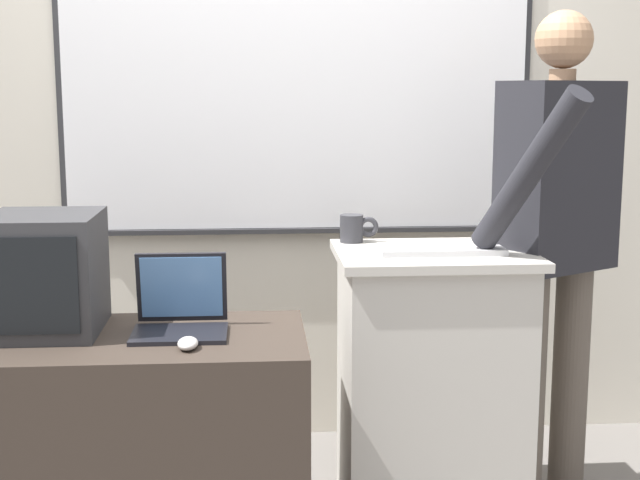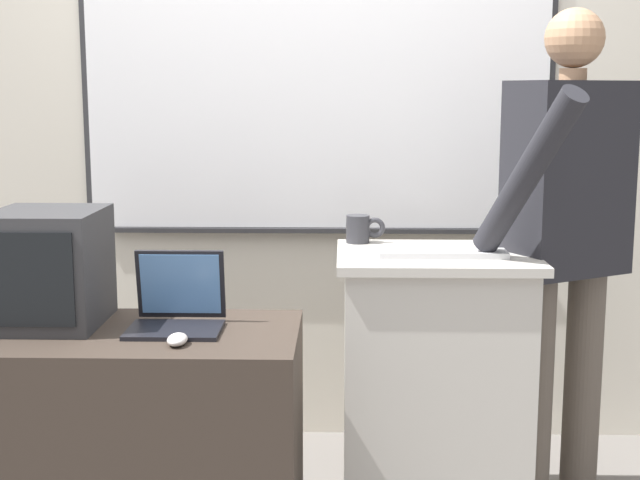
% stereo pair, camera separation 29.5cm
% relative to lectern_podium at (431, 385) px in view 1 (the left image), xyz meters
% --- Properties ---
extents(back_wall, '(6.40, 0.17, 2.68)m').
position_rel_lectern_podium_xyz_m(back_wall, '(-0.48, 0.85, 0.87)').
color(back_wall, beige).
rests_on(back_wall, ground_plane).
extents(lectern_podium, '(0.66, 0.53, 0.95)m').
position_rel_lectern_podium_xyz_m(lectern_podium, '(0.00, 0.00, 0.00)').
color(lectern_podium, '#BCB7AD').
rests_on(lectern_podium, ground_plane).
extents(side_desk, '(1.01, 0.58, 0.73)m').
position_rel_lectern_podium_xyz_m(side_desk, '(-0.95, -0.23, -0.11)').
color(side_desk, '#382D26').
rests_on(side_desk, ground_plane).
extents(person_presenter, '(0.59, 0.72, 1.75)m').
position_rel_lectern_podium_xyz_m(person_presenter, '(0.44, 0.07, 0.54)').
color(person_presenter, brown).
rests_on(person_presenter, ground_plane).
extents(laptop, '(0.29, 0.26, 0.24)m').
position_rel_lectern_podium_xyz_m(laptop, '(-0.84, -0.17, 0.33)').
color(laptop, black).
rests_on(laptop, side_desk).
extents(wireless_keyboard, '(0.42, 0.11, 0.02)m').
position_rel_lectern_podium_xyz_m(wireless_keyboard, '(0.01, -0.07, 0.48)').
color(wireless_keyboard, silver).
rests_on(wireless_keyboard, lectern_podium).
extents(computer_mouse_by_laptop, '(0.06, 0.10, 0.03)m').
position_rel_lectern_podium_xyz_m(computer_mouse_by_laptop, '(-0.80, -0.38, 0.27)').
color(computer_mouse_by_laptop, silver).
rests_on(computer_mouse_by_laptop, side_desk).
extents(crt_monitor, '(0.34, 0.38, 0.37)m').
position_rel_lectern_podium_xyz_m(crt_monitor, '(-1.26, -0.15, 0.44)').
color(crt_monitor, '#333335').
rests_on(crt_monitor, side_desk).
extents(coffee_mug, '(0.14, 0.08, 0.10)m').
position_rel_lectern_podium_xyz_m(coffee_mug, '(-0.25, 0.19, 0.52)').
color(coffee_mug, '#333338').
rests_on(coffee_mug, lectern_podium).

